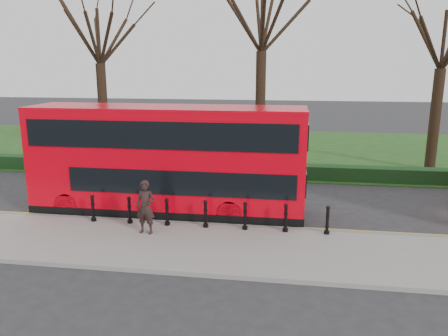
# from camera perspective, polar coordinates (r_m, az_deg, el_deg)

# --- Properties ---
(ground) EXTENTS (120.00, 120.00, 0.00)m
(ground) POSITION_cam_1_polar(r_m,az_deg,el_deg) (17.92, -4.10, -6.47)
(ground) COLOR #28282B
(ground) RESTS_ON ground
(pavement) EXTENTS (60.00, 4.00, 0.15)m
(pavement) POSITION_cam_1_polar(r_m,az_deg,el_deg) (15.19, -6.60, -9.99)
(pavement) COLOR gray
(pavement) RESTS_ON ground
(kerb) EXTENTS (60.00, 0.25, 0.16)m
(kerb) POSITION_cam_1_polar(r_m,az_deg,el_deg) (16.99, -4.85, -7.36)
(kerb) COLOR slate
(kerb) RESTS_ON ground
(grass_verge) EXTENTS (60.00, 18.00, 0.06)m
(grass_verge) POSITION_cam_1_polar(r_m,az_deg,el_deg) (32.23, 1.69, 2.59)
(grass_verge) COLOR #1D4617
(grass_verge) RESTS_ON ground
(hedge) EXTENTS (60.00, 0.90, 0.80)m
(hedge) POSITION_cam_1_polar(r_m,az_deg,el_deg) (24.21, -0.63, -0.16)
(hedge) COLOR black
(hedge) RESTS_ON ground
(yellow_line_outer) EXTENTS (60.00, 0.10, 0.01)m
(yellow_line_outer) POSITION_cam_1_polar(r_m,az_deg,el_deg) (17.28, -4.61, -7.22)
(yellow_line_outer) COLOR yellow
(yellow_line_outer) RESTS_ON ground
(yellow_line_inner) EXTENTS (60.00, 0.10, 0.01)m
(yellow_line_inner) POSITION_cam_1_polar(r_m,az_deg,el_deg) (17.46, -4.46, -7.00)
(yellow_line_inner) COLOR yellow
(yellow_line_inner) RESTS_ON ground
(tree_left) EXTENTS (7.14, 7.14, 11.15)m
(tree_left) POSITION_cam_1_polar(r_m,az_deg,el_deg) (29.00, -16.12, 16.91)
(tree_left) COLOR black
(tree_left) RESTS_ON ground
(tree_mid) EXTENTS (7.94, 7.94, 12.41)m
(tree_mid) POSITION_cam_1_polar(r_m,az_deg,el_deg) (26.65, 5.00, 19.71)
(tree_mid) COLOR black
(tree_mid) RESTS_ON ground
(tree_right) EXTENTS (6.81, 6.81, 10.64)m
(tree_right) POSITION_cam_1_polar(r_m,az_deg,el_deg) (27.74, 26.85, 15.44)
(tree_right) COLOR black
(tree_right) RESTS_ON ground
(bollard_row) EXTENTS (9.01, 0.15, 1.00)m
(bollard_row) POSITION_cam_1_polar(r_m,az_deg,el_deg) (16.31, -2.43, -6.07)
(bollard_row) COLOR black
(bollard_row) RESTS_ON pavement
(bus_lead) EXTENTS (11.16, 2.56, 4.44)m
(bus_lead) POSITION_cam_1_polar(r_m,az_deg,el_deg) (17.97, -7.44, 0.93)
(bus_lead) COLOR red
(bus_lead) RESTS_ON ground
(pedestrian) EXTENTS (0.76, 0.54, 1.96)m
(pedestrian) POSITION_cam_1_polar(r_m,az_deg,el_deg) (15.84, -10.21, -5.05)
(pedestrian) COLOR black
(pedestrian) RESTS_ON pavement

